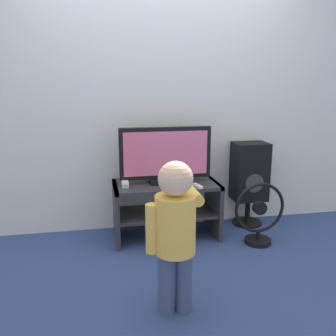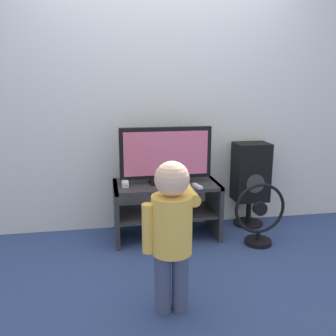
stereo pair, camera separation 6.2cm
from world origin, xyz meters
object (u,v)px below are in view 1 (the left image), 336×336
object	(u,v)px
remote_primary	(198,186)
television	(165,156)
speaker_tower	(249,174)
game_console	(125,183)
floor_fan	(259,217)
child	(175,225)

from	to	relation	value
remote_primary	television	bearing A→B (deg)	139.87
television	remote_primary	bearing A→B (deg)	-40.13
speaker_tower	television	bearing A→B (deg)	-171.78
game_console	speaker_tower	world-z (taller)	speaker_tower
remote_primary	speaker_tower	size ratio (longest dim) A/B	0.16
remote_primary	speaker_tower	distance (m)	0.70
television	remote_primary	size ratio (longest dim) A/B	6.09
floor_fan	child	bearing A→B (deg)	-138.75
television	game_console	size ratio (longest dim) A/B	4.41
television	child	world-z (taller)	television
remote_primary	child	xyz separation A→B (m)	(-0.40, -0.94, 0.05)
remote_primary	child	world-z (taller)	child
game_console	remote_primary	bearing A→B (deg)	-16.27
television	game_console	distance (m)	0.43
television	child	size ratio (longest dim) A/B	0.85
child	speaker_tower	world-z (taller)	child
television	remote_primary	xyz separation A→B (m)	(0.24, -0.21, -0.23)
remote_primary	speaker_tower	world-z (taller)	speaker_tower
television	speaker_tower	xyz separation A→B (m)	(0.86, 0.12, -0.24)
child	floor_fan	world-z (taller)	child
television	child	bearing A→B (deg)	-97.79
child	floor_fan	size ratio (longest dim) A/B	1.73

